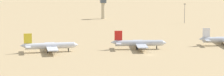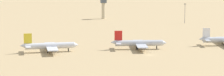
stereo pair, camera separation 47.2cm
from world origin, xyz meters
name	(u,v)px [view 1 (the left image)]	position (x,y,z in m)	size (l,w,h in m)	color
ground	(150,55)	(0.00, 0.00, 0.00)	(4000.00, 4000.00, 0.00)	tan
parked_jet_yellow_2	(49,46)	(-54.49, 20.88, 3.68)	(33.89, 28.35, 11.23)	silver
parked_jet_red_3	(138,43)	(-1.50, 19.36, 3.67)	(33.89, 28.83, 11.21)	silver
control_tower	(103,6)	(8.07, 178.43, 11.29)	(5.20, 5.20, 18.70)	#C6B793
light_pole_west	(185,12)	(69.47, 131.00, 9.57)	(1.80, 0.50, 16.69)	#59595E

